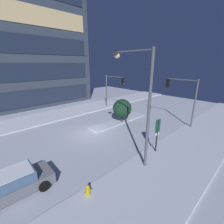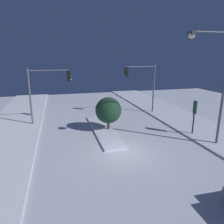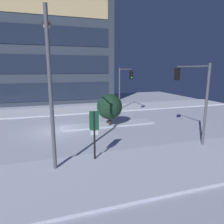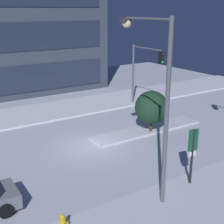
% 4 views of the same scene
% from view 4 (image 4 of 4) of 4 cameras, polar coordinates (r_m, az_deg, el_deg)
% --- Properties ---
extents(ground, '(52.00, 52.00, 0.00)m').
position_cam_4_polar(ground, '(21.40, -3.69, -6.22)').
color(ground, silver).
extents(curb_strip_near, '(52.00, 5.20, 0.14)m').
position_cam_4_polar(curb_strip_near, '(15.27, 13.36, -17.02)').
color(curb_strip_near, silver).
rests_on(curb_strip_near, ground).
extents(curb_strip_far, '(52.00, 5.20, 0.14)m').
position_cam_4_polar(curb_strip_far, '(28.87, -12.23, -0.07)').
color(curb_strip_far, silver).
rests_on(curb_strip_far, ground).
extents(median_strip, '(9.00, 1.80, 0.14)m').
position_cam_4_polar(median_strip, '(24.35, 6.22, -3.09)').
color(median_strip, silver).
rests_on(median_strip, ground).
extents(traffic_light_corner_far_right, '(0.32, 4.19, 5.60)m').
position_cam_4_polar(traffic_light_corner_far_right, '(29.07, 5.78, 8.18)').
color(traffic_light_corner_far_right, '#565960').
rests_on(traffic_light_corner_far_right, ground).
extents(street_lamp_arched, '(0.56, 3.42, 8.39)m').
position_cam_4_polar(street_lamp_arched, '(14.32, 7.44, 4.57)').
color(street_lamp_arched, '#565960').
rests_on(street_lamp_arched, ground).
extents(fire_hydrant, '(0.48, 0.26, 0.83)m').
position_cam_4_polar(fire_hydrant, '(13.94, -8.64, -18.78)').
color(fire_hydrant, gold).
rests_on(fire_hydrant, ground).
extents(parking_info_sign, '(0.55, 0.13, 3.06)m').
position_cam_4_polar(parking_info_sign, '(16.67, 13.92, -6.54)').
color(parking_info_sign, black).
rests_on(parking_info_sign, ground).
extents(decorated_tree_median, '(2.40, 2.40, 3.14)m').
position_cam_4_polar(decorated_tree_median, '(23.33, 6.94, 0.79)').
color(decorated_tree_median, '#473323').
rests_on(decorated_tree_median, ground).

